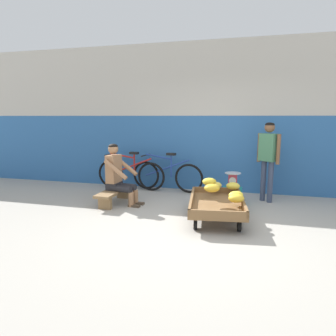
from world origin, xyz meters
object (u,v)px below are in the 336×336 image
customer_adult (268,153)px  bicycle_near_left (130,174)px  weighing_scale (233,180)px  vendor_seated (118,174)px  bicycle_far_left (167,175)px  low_bench (115,193)px  plastic_crate (232,195)px  banana_cart (217,205)px

customer_adult → bicycle_near_left: bearing=174.1°
weighing_scale → customer_adult: customer_adult is taller
vendor_seated → customer_adult: customer_adult is taller
customer_adult → bicycle_far_left: bearing=170.9°
low_bench → vendor_seated: (0.09, -0.01, 0.37)m
low_bench → bicycle_near_left: bicycle_near_left is taller
plastic_crate → bicycle_near_left: bicycle_near_left is taller
low_bench → weighing_scale: bearing=14.7°
low_bench → plastic_crate: plastic_crate is taller
banana_cart → weighing_scale: size_ratio=5.11×
plastic_crate → bicycle_far_left: bearing=156.6°
low_bench → vendor_seated: bearing=-6.4°
bicycle_near_left → bicycle_far_left: bearing=2.0°
banana_cart → vendor_seated: vendor_seated is taller
vendor_seated → plastic_crate: (2.08, 0.58, -0.42)m
low_bench → vendor_seated: vendor_seated is taller
banana_cart → customer_adult: customer_adult is taller
banana_cart → bicycle_near_left: bearing=143.0°
weighing_scale → bicycle_far_left: (-1.46, 0.63, -0.10)m
low_bench → bicycle_far_left: size_ratio=0.67×
customer_adult → plastic_crate: bearing=-155.1°
bicycle_far_left → customer_adult: (2.09, -0.34, 0.60)m
low_bench → customer_adult: (2.81, 0.87, 0.75)m
low_bench → bicycle_near_left: 1.19m
vendor_seated → weighing_scale: vendor_seated is taller
vendor_seated → weighing_scale: bearing=15.6°
vendor_seated → customer_adult: bearing=17.8°
bicycle_near_left → customer_adult: (2.95, -0.31, 0.60)m
plastic_crate → bicycle_far_left: size_ratio=0.22×
low_bench → customer_adult: 3.03m
low_bench → bicycle_far_left: 1.41m
banana_cart → bicycle_near_left: bicycle_near_left is taller
banana_cart → bicycle_near_left: size_ratio=0.92×
weighing_scale → bicycle_far_left: bearing=156.6°
low_bench → vendor_seated: size_ratio=0.97×
low_bench → customer_adult: bearing=17.1°
banana_cart → bicycle_far_left: (-1.26, 1.62, 0.11)m
bicycle_near_left → low_bench: bearing=-83.3°
low_bench → weighing_scale: weighing_scale is taller
banana_cart → weighing_scale: bearing=78.6°
vendor_seated → bicycle_far_left: bearing=62.7°
banana_cart → weighing_scale: (0.20, 0.99, 0.21)m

